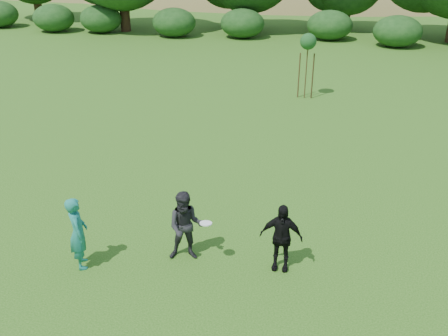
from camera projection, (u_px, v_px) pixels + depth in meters
The scene contains 7 objects.
ground at pixel (194, 270), 10.99m from camera, with size 120.00×120.00×0.00m, color #19470C.
player_teal at pixel (78, 233), 10.80m from camera, with size 0.62×0.41×1.69m, color #197466.
player_grey at pixel (186, 226), 11.05m from camera, with size 0.81×0.63×1.67m, color black.
player_black at pixel (281, 237), 10.74m from camera, with size 0.93×0.39×1.58m, color black.
frisbee at pixel (206, 223), 10.71m from camera, with size 0.27×0.27×0.06m.
sapling at pixel (308, 43), 21.35m from camera, with size 0.70×0.70×2.85m.
hillside at pixel (315, 66), 76.53m from camera, with size 150.00×72.00×52.00m.
Camera 1 is at (2.64, -8.60, 6.75)m, focal length 40.00 mm.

